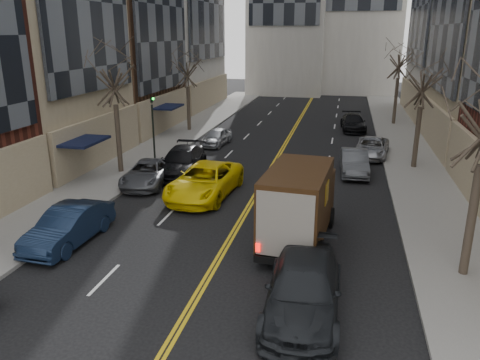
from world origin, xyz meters
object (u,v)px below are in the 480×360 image
(pedestrian, at_px, (271,194))
(taxi, at_px, (205,181))
(ups_truck, at_px, (299,205))
(observer_sedan, at_px, (304,289))

(pedestrian, bearing_deg, taxi, 60.00)
(ups_truck, relative_size, pedestrian, 3.17)
(taxi, bearing_deg, ups_truck, -36.44)
(ups_truck, distance_m, taxi, 7.10)
(observer_sedan, relative_size, pedestrian, 2.88)
(ups_truck, bearing_deg, taxi, 144.06)
(ups_truck, relative_size, taxi, 1.01)
(ups_truck, height_order, observer_sedan, ups_truck)
(ups_truck, distance_m, observer_sedan, 5.16)
(observer_sedan, bearing_deg, ups_truck, 96.98)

